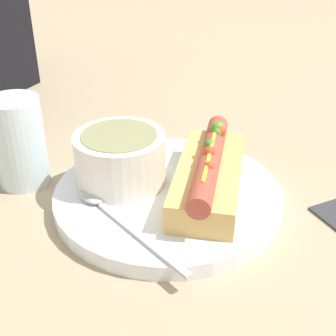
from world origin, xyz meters
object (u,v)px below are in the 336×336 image
object	(u,v)px
hot_dog	(209,173)
drinking_glass	(19,142)
spoon	(108,209)
soup_bowl	(120,156)

from	to	relation	value
hot_dog	drinking_glass	world-z (taller)	drinking_glass
hot_dog	spoon	size ratio (longest dim) A/B	1.11
hot_dog	soup_bowl	size ratio (longest dim) A/B	1.80
spoon	drinking_glass	xyz separation A→B (m)	(0.03, 0.14, 0.03)
soup_bowl	drinking_glass	world-z (taller)	drinking_glass
soup_bowl	drinking_glass	xyz separation A→B (m)	(-0.03, 0.12, 0.00)
spoon	drinking_glass	world-z (taller)	drinking_glass
spoon	hot_dog	bearing A→B (deg)	-108.20
spoon	drinking_glass	size ratio (longest dim) A/B	1.55
spoon	drinking_glass	bearing A→B (deg)	11.74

